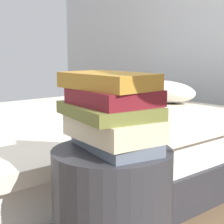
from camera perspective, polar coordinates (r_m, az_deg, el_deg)
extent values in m
cube|color=#2D2D33|center=(2.33, -5.74, -8.84)|extent=(1.60, 2.07, 0.22)
cube|color=white|center=(2.27, -5.83, -4.06)|extent=(1.53, 1.99, 0.18)
cube|color=silver|center=(2.25, -5.88, -1.09)|extent=(1.62, 2.03, 0.06)
ellipsoid|color=silver|center=(2.76, 7.86, 3.20)|extent=(0.57, 0.31, 0.16)
cube|color=slate|center=(1.09, 0.54, -4.90)|extent=(0.31, 0.20, 0.03)
cube|color=beige|center=(1.06, 0.17, -2.49)|extent=(0.28, 0.20, 0.06)
cube|color=olive|center=(1.06, -0.53, 0.25)|extent=(0.31, 0.25, 0.04)
cube|color=maroon|center=(1.05, 0.36, 2.36)|extent=(0.24, 0.20, 0.05)
cube|color=#B7842D|center=(1.05, -0.58, 4.85)|extent=(0.28, 0.19, 0.05)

